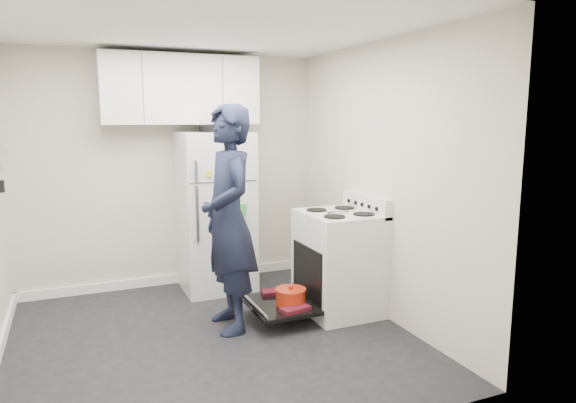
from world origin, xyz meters
name	(u,v)px	position (x,y,z in m)	size (l,w,h in m)	color
room	(204,195)	(-0.03, 0.03, 1.21)	(3.21, 3.21, 2.51)	black
electric_range	(338,263)	(1.26, 0.15, 0.47)	(0.66, 0.76, 1.10)	silver
open_oven_door	(284,301)	(0.71, 0.12, 0.18)	(0.55, 0.70, 0.22)	black
refrigerator	(215,211)	(0.39, 1.25, 0.84)	(0.72, 0.74, 1.74)	silver
upper_cabinets	(181,90)	(0.10, 1.43, 2.10)	(1.60, 0.33, 0.70)	silver
person	(228,219)	(0.21, 0.17, 0.97)	(0.71, 0.46, 1.93)	black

